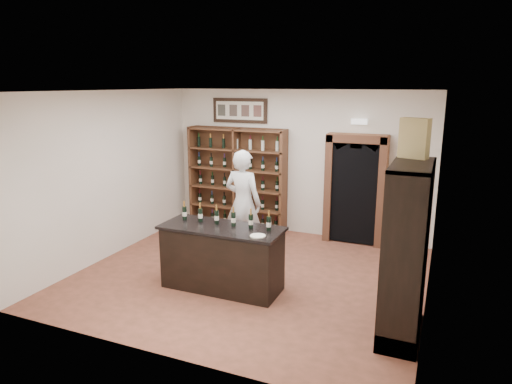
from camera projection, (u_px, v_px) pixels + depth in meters
floor at (250, 275)px, 7.59m from camera, size 5.50×5.50×0.00m
ceiling at (249, 91)px, 6.89m from camera, size 5.50×5.50×0.00m
wall_back at (298, 163)px, 9.48m from camera, size 5.50×0.04×3.00m
wall_left at (111, 175)px, 8.28m from camera, size 0.04×5.00×3.00m
wall_right at (434, 205)px, 6.20m from camera, size 0.04×5.00×3.00m
wine_shelf at (238, 178)px, 9.92m from camera, size 2.20×0.38×2.20m
framed_picture at (240, 111)px, 9.70m from camera, size 1.25×0.04×0.52m
arched_doorway at (355, 187)px, 8.94m from camera, size 1.17×0.35×2.17m
emergency_light at (360, 122)px, 8.73m from camera, size 0.30×0.10×0.10m
tasting_counter at (222, 258)px, 7.01m from camera, size 1.88×0.78×1.00m
counter_bottle_0 at (184, 213)px, 7.25m from camera, size 0.07×0.07×0.30m
counter_bottle_1 at (200, 215)px, 7.14m from camera, size 0.07×0.07×0.30m
counter_bottle_2 at (217, 217)px, 7.03m from camera, size 0.07×0.07×0.30m
counter_bottle_3 at (233, 219)px, 6.92m from camera, size 0.07×0.07×0.30m
counter_bottle_4 at (251, 221)px, 6.81m from camera, size 0.07×0.07×0.30m
counter_bottle_5 at (269, 223)px, 6.70m from camera, size 0.07×0.07×0.30m
side_cabinet at (407, 278)px, 5.66m from camera, size 0.48×1.20×2.20m
shopkeeper at (243, 203)px, 8.32m from camera, size 0.76×0.54×1.97m
plate at (258, 236)px, 6.45m from camera, size 0.22×0.22×0.02m
wine_crate at (414, 138)px, 5.65m from camera, size 0.38×0.25×0.50m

